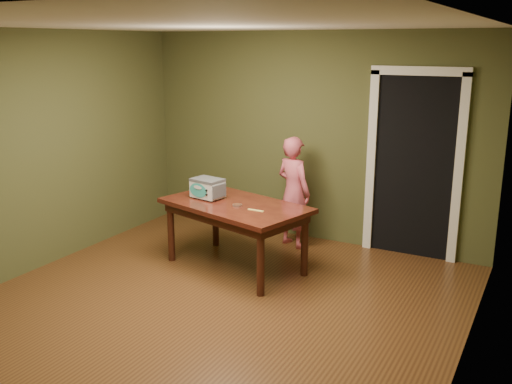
# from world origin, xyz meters

# --- Properties ---
(floor) EXTENTS (5.00, 5.00, 0.00)m
(floor) POSITION_xyz_m (0.00, 0.00, 0.00)
(floor) COLOR brown
(floor) RESTS_ON ground
(room_shell) EXTENTS (4.52, 5.02, 2.61)m
(room_shell) POSITION_xyz_m (0.00, 0.00, 1.71)
(room_shell) COLOR #434826
(room_shell) RESTS_ON ground
(doorway) EXTENTS (1.10, 0.66, 2.25)m
(doorway) POSITION_xyz_m (1.30, 2.78, 1.06)
(doorway) COLOR black
(doorway) RESTS_ON ground
(dining_table) EXTENTS (1.78, 1.28, 0.75)m
(dining_table) POSITION_xyz_m (-0.30, 1.13, 0.65)
(dining_table) COLOR #35100C
(dining_table) RESTS_ON floor
(toy_oven) EXTENTS (0.40, 0.30, 0.23)m
(toy_oven) POSITION_xyz_m (-0.68, 1.17, 0.87)
(toy_oven) COLOR #4C4F54
(toy_oven) RESTS_ON dining_table
(baking_pan) EXTENTS (0.10, 0.10, 0.02)m
(baking_pan) POSITION_xyz_m (-0.22, 1.05, 0.76)
(baking_pan) COLOR silver
(baking_pan) RESTS_ON dining_table
(spatula) EXTENTS (0.18, 0.03, 0.01)m
(spatula) POSITION_xyz_m (0.03, 0.99, 0.75)
(spatula) COLOR #FDEB6E
(spatula) RESTS_ON dining_table
(child) EXTENTS (0.58, 0.48, 1.37)m
(child) POSITION_xyz_m (-0.04, 2.11, 0.68)
(child) COLOR #D35769
(child) RESTS_ON floor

